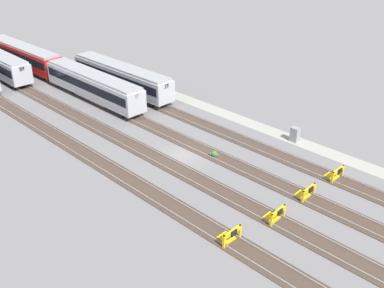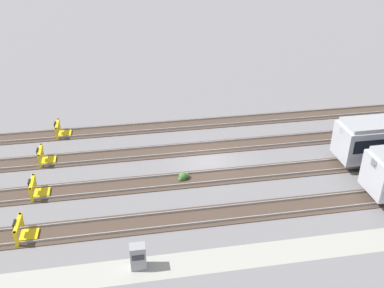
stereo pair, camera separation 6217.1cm
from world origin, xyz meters
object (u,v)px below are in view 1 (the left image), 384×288
subway_car_front_row_centre (24,56)px  bumper_stop_near_inner_track (306,192)px  subway_car_front_row_right_inner (121,77)px  bumper_stop_middle_track (275,215)px  subway_car_front_row_left_inner (93,85)px  bumper_stop_far_inner_track (229,236)px  weed_clump (214,154)px  bumper_stop_nearest_track (335,174)px  electrical_cabinet (295,134)px

subway_car_front_row_centre → bumper_stop_near_inner_track: (-50.74, -0.01, -1.53)m
subway_car_front_row_right_inner → bumper_stop_middle_track: 33.21m
subway_car_front_row_left_inner → bumper_stop_far_inner_track: bearing=163.6°
bumper_stop_far_inner_track → weed_clump: size_ratio=2.18×
subway_car_front_row_left_inner → weed_clump: 21.35m
subway_car_front_row_centre → bumper_stop_middle_track: bearing=174.9°
subway_car_front_row_right_inner → bumper_stop_nearest_track: bearing=180.0°
subway_car_front_row_left_inner → bumper_stop_near_inner_track: subway_car_front_row_left_inner is taller
bumper_stop_near_inner_track → electrical_cabinet: (6.68, -8.43, 0.29)m
subway_car_front_row_centre → bumper_stop_far_inner_track: bearing=169.6°
bumper_stop_near_inner_track → electrical_cabinet: electrical_cabinet is taller
subway_car_front_row_centre → bumper_stop_far_inner_track: subway_car_front_row_centre is taller
subway_car_front_row_centre → bumper_stop_near_inner_track: size_ratio=9.02×
subway_car_front_row_right_inner → electrical_cabinet: 25.56m
subway_car_front_row_centre → electrical_cabinet: (-44.06, -8.44, -1.24)m
subway_car_front_row_right_inner → bumper_stop_middle_track: subway_car_front_row_right_inner is taller
subway_car_front_row_right_inner → bumper_stop_middle_track: size_ratio=9.00×
subway_car_front_row_left_inner → bumper_stop_nearest_track: subway_car_front_row_left_inner is taller
subway_car_front_row_left_inner → bumper_stop_middle_track: subway_car_front_row_left_inner is taller
electrical_cabinet → weed_clump: size_ratio=1.74×
bumper_stop_nearest_track → electrical_cabinet: size_ratio=1.25×
bumper_stop_nearest_track → electrical_cabinet: 7.95m
subway_car_front_row_right_inner → weed_clump: size_ratio=19.60×
bumper_stop_middle_track → electrical_cabinet: (6.67, -12.99, 0.29)m
subway_car_front_row_left_inner → bumper_stop_near_inner_track: 31.95m
subway_car_front_row_centre → bumper_stop_near_inner_track: 50.77m
electrical_cabinet → weed_clump: (3.96, 8.59, -0.56)m
subway_car_front_row_centre → bumper_stop_far_inner_track: 50.64m
bumper_stop_nearest_track → bumper_stop_far_inner_track: 13.72m
bumper_stop_near_inner_track → bumper_stop_far_inner_track: same height
subway_car_front_row_right_inner → bumper_stop_far_inner_track: size_ratio=9.00×
subway_car_front_row_left_inner → subway_car_front_row_centre: 18.83m
subway_car_front_row_right_inner → bumper_stop_nearest_track: size_ratio=8.99×
subway_car_front_row_right_inner → weed_clump: subway_car_front_row_right_inner is taller
bumper_stop_near_inner_track → weed_clump: (10.64, 0.15, -0.27)m
bumper_stop_nearest_track → bumper_stop_near_inner_track: 4.57m
bumper_stop_middle_track → subway_car_front_row_right_inner: bearing=-16.0°
subway_car_front_row_left_inner → bumper_stop_near_inner_track: (-31.91, 0.01, -1.53)m
subway_car_front_row_left_inner → weed_clump: bearing=179.6°
bumper_stop_near_inner_track → bumper_stop_middle_track: size_ratio=1.00×
subway_car_front_row_left_inner → subway_car_front_row_right_inner: size_ratio=1.00×
subway_car_front_row_left_inner → electrical_cabinet: size_ratio=11.25×
bumper_stop_middle_track → bumper_stop_far_inner_track: 4.64m
subway_car_front_row_centre → electrical_cabinet: size_ratio=11.28×
weed_clump → bumper_stop_far_inner_track: bearing=137.3°
subway_car_front_row_right_inner → subway_car_front_row_left_inner: bearing=90.0°
bumper_stop_far_inner_track → subway_car_front_row_right_inner: bearing=-23.8°
subway_car_front_row_centre → subway_car_front_row_right_inner: size_ratio=1.00×
electrical_cabinet → bumper_stop_nearest_track: bearing=150.8°
bumper_stop_far_inner_track → electrical_cabinet: 18.45m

